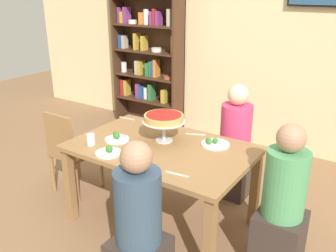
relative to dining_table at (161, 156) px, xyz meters
name	(u,v)px	position (x,y,z in m)	size (l,w,h in m)	color
ground_plane	(162,220)	(0.00, 0.00, -0.65)	(12.00, 12.00, 0.00)	#846042
rear_partition	(261,38)	(0.00, 2.20, 0.75)	(8.00, 0.12, 2.80)	beige
dining_table	(161,156)	(0.00, 0.00, 0.00)	(1.51, 0.97, 0.74)	olive
bookshelf	(148,47)	(-1.62, 2.01, 0.52)	(1.10, 0.30, 2.21)	#422819
diner_far_right	(234,149)	(0.33, 0.80, -0.16)	(0.34, 0.34, 1.15)	#382D28
diner_head_east	(282,209)	(1.04, 0.02, -0.16)	(0.34, 0.34, 1.15)	#382D28
diner_near_right	(139,235)	(0.36, -0.78, -0.16)	(0.34, 0.34, 1.15)	#382D28
chair_head_west	(70,149)	(-1.05, -0.08, -0.16)	(0.40, 0.40, 0.87)	olive
deep_dish_pizza_stand	(164,119)	(-0.05, 0.11, 0.29)	(0.37, 0.37, 0.24)	silver
salad_plate_near_diner	(109,152)	(-0.27, -0.35, 0.11)	(0.21, 0.21, 0.07)	white
salad_plate_far_diner	(117,138)	(-0.40, -0.10, 0.11)	(0.21, 0.21, 0.07)	white
salad_plate_spare	(214,143)	(0.36, 0.27, 0.10)	(0.24, 0.24, 0.06)	white
beer_glass_amber_tall	(154,120)	(-0.31, 0.33, 0.16)	(0.07, 0.07, 0.14)	gold
water_glass_clear_near	(91,140)	(-0.51, -0.30, 0.14)	(0.07, 0.07, 0.10)	white
cutlery_fork_near	(177,174)	(0.37, -0.34, 0.09)	(0.18, 0.02, 0.01)	silver
cutlery_knife_near	(134,165)	(0.02, -0.40, 0.09)	(0.18, 0.02, 0.01)	silver
cutlery_fork_far	(195,134)	(0.11, 0.39, 0.09)	(0.18, 0.02, 0.01)	silver
cutlery_knife_far	(127,118)	(-0.68, 0.37, 0.09)	(0.18, 0.02, 0.01)	silver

